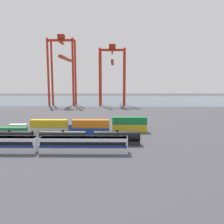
{
  "coord_description": "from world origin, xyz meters",
  "views": [
    {
      "loc": [
        12.38,
        -76.05,
        17.97
      ],
      "look_at": [
        11.45,
        16.12,
        5.46
      ],
      "focal_mm": 37.44,
      "sensor_mm": 36.0,
      "label": 1
    }
  ],
  "objects_px": {
    "shipping_container_4": "(91,131)",
    "shipping_container_10": "(129,128)",
    "passenger_train": "(38,144)",
    "shipping_container_1": "(8,131)",
    "gantry_crane_west": "(63,64)",
    "gantry_crane_central": "(112,68)",
    "freight_tank_row": "(63,138)"
  },
  "relations": [
    {
      "from": "passenger_train",
      "to": "shipping_container_1",
      "type": "bearing_deg",
      "value": 130.79
    },
    {
      "from": "shipping_container_10",
      "to": "shipping_container_1",
      "type": "bearing_deg",
      "value": -171.97
    },
    {
      "from": "shipping_container_1",
      "to": "gantry_crane_west",
      "type": "distance_m",
      "value": 105.53
    },
    {
      "from": "freight_tank_row",
      "to": "shipping_container_1",
      "type": "xyz_separation_m",
      "value": [
        -20.57,
        11.02,
        -0.65
      ]
    },
    {
      "from": "gantry_crane_west",
      "to": "passenger_train",
      "type": "bearing_deg",
      "value": -80.86
    },
    {
      "from": "passenger_train",
      "to": "shipping_container_10",
      "type": "bearing_deg",
      "value": 44.73
    },
    {
      "from": "gantry_crane_west",
      "to": "freight_tank_row",
      "type": "bearing_deg",
      "value": -78.0
    },
    {
      "from": "passenger_train",
      "to": "shipping_container_1",
      "type": "distance_m",
      "value": 24.44
    },
    {
      "from": "shipping_container_1",
      "to": "gantry_crane_west",
      "type": "height_order",
      "value": "gantry_crane_west"
    },
    {
      "from": "shipping_container_1",
      "to": "gantry_crane_west",
      "type": "bearing_deg",
      "value": 91.88
    },
    {
      "from": "shipping_container_4",
      "to": "gantry_crane_central",
      "type": "height_order",
      "value": "gantry_crane_central"
    },
    {
      "from": "shipping_container_10",
      "to": "gantry_crane_west",
      "type": "distance_m",
      "value": 109.15
    },
    {
      "from": "gantry_crane_west",
      "to": "gantry_crane_central",
      "type": "bearing_deg",
      "value": -1.19
    },
    {
      "from": "freight_tank_row",
      "to": "gantry_crane_west",
      "type": "bearing_deg",
      "value": 102.0
    },
    {
      "from": "passenger_train",
      "to": "gantry_crane_west",
      "type": "xyz_separation_m",
      "value": [
        -19.28,
        119.89,
        28.25
      ]
    },
    {
      "from": "passenger_train",
      "to": "shipping_container_1",
      "type": "xyz_separation_m",
      "value": [
        -15.96,
        18.49,
        -0.84
      ]
    },
    {
      "from": "freight_tank_row",
      "to": "gantry_crane_central",
      "type": "relative_size",
      "value": 0.99
    },
    {
      "from": "freight_tank_row",
      "to": "shipping_container_10",
      "type": "distance_m",
      "value": 25.92
    },
    {
      "from": "shipping_container_4",
      "to": "shipping_container_10",
      "type": "relative_size",
      "value": 1.0
    },
    {
      "from": "shipping_container_4",
      "to": "gantry_crane_west",
      "type": "xyz_separation_m",
      "value": [
        -30.62,
        101.39,
        29.09
      ]
    },
    {
      "from": "shipping_container_4",
      "to": "gantry_crane_west",
      "type": "height_order",
      "value": "gantry_crane_west"
    },
    {
      "from": "shipping_container_1",
      "to": "gantry_crane_central",
      "type": "distance_m",
      "value": 109.08
    },
    {
      "from": "gantry_crane_west",
      "to": "gantry_crane_central",
      "type": "height_order",
      "value": "gantry_crane_west"
    },
    {
      "from": "shipping_container_4",
      "to": "shipping_container_10",
      "type": "xyz_separation_m",
      "value": [
        13.08,
        5.69,
        0.0
      ]
    },
    {
      "from": "shipping_container_10",
      "to": "gantry_crane_central",
      "type": "distance_m",
      "value": 98.54
    },
    {
      "from": "gantry_crane_central",
      "to": "shipping_container_1",
      "type": "bearing_deg",
      "value": -108.41
    },
    {
      "from": "shipping_container_1",
      "to": "shipping_container_10",
      "type": "bearing_deg",
      "value": 8.03
    },
    {
      "from": "freight_tank_row",
      "to": "gantry_crane_central",
      "type": "xyz_separation_m",
      "value": [
        12.92,
        111.64,
        24.87
      ]
    },
    {
      "from": "shipping_container_1",
      "to": "freight_tank_row",
      "type": "bearing_deg",
      "value": -28.17
    },
    {
      "from": "freight_tank_row",
      "to": "shipping_container_1",
      "type": "bearing_deg",
      "value": 151.83
    },
    {
      "from": "shipping_container_1",
      "to": "gantry_crane_central",
      "type": "xyz_separation_m",
      "value": [
        33.49,
        100.62,
        25.53
      ]
    },
    {
      "from": "freight_tank_row",
      "to": "gantry_crane_central",
      "type": "distance_m",
      "value": 115.11
    }
  ]
}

